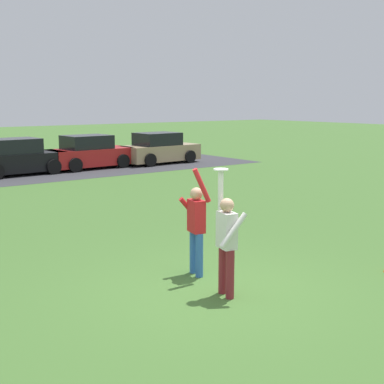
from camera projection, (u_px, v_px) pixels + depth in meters
ground_plane at (213, 289)px, 9.02m from camera, size 120.00×120.00×0.00m
person_catcher at (227, 238)px, 8.56m from camera, size 0.49×0.58×2.08m
person_defender at (196, 223)px, 9.61m from camera, size 0.52×0.61×2.04m
frisbee_disc at (221, 169)px, 8.57m from camera, size 0.24×0.24×0.02m
parked_car_black at (16, 158)px, 22.93m from camera, size 4.18×2.19×1.59m
parked_car_red at (89, 153)px, 25.15m from camera, size 4.18×2.19×1.59m
parked_car_tan at (159, 149)px, 27.18m from camera, size 4.18×2.19×1.59m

